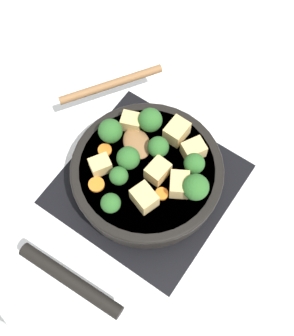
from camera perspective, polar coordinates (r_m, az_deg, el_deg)
name	(u,v)px	position (r m, az deg, el deg)	size (l,w,h in m)	color
ground_plane	(147,184)	(0.91, 0.00, -2.01)	(2.40, 2.40, 0.00)	white
front_burner_grate	(147,182)	(0.90, 0.00, -1.71)	(0.31, 0.31, 0.03)	black
skillet_pan	(146,174)	(0.86, -0.14, -0.80)	(0.39, 0.28, 0.05)	black
wooden_spoon	(123,110)	(0.89, -3.00, 7.02)	(0.21, 0.22, 0.02)	olive
tofu_cube_center_large	(177,131)	(0.86, 3.64, 4.48)	(0.04, 0.03, 0.03)	#DBB770
tofu_cube_near_handle	(144,198)	(0.80, -0.34, -3.65)	(0.04, 0.03, 0.03)	#DBB770
tofu_cube_east_chunk	(100,165)	(0.83, -5.71, 0.34)	(0.04, 0.03, 0.03)	#DBB770
tofu_cube_west_chunk	(131,122)	(0.87, -1.91, 5.65)	(0.04, 0.03, 0.03)	#DBB770
tofu_cube_back_piece	(178,186)	(0.81, 3.80, -2.25)	(0.04, 0.03, 0.03)	#DBB770
tofu_cube_front_piece	(194,150)	(0.85, 5.69, 2.23)	(0.04, 0.03, 0.03)	#DBB770
tofu_cube_mid_small	(157,171)	(0.82, 1.28, -0.43)	(0.04, 0.03, 0.03)	#DBB770
broccoli_floret_near_spoon	(111,203)	(0.79, -4.45, -4.30)	(0.03, 0.03, 0.04)	#709956
broccoli_floret_center_top	(150,120)	(0.86, 0.39, 5.86)	(0.04, 0.04, 0.05)	#709956
broccoli_floret_east_rim	(159,148)	(0.83, 1.50, 2.48)	(0.04, 0.04, 0.05)	#709956
broccoli_floret_west_rim	(128,158)	(0.82, -2.30, 1.20)	(0.04, 0.04, 0.05)	#709956
broccoli_floret_north_edge	(110,131)	(0.85, -4.49, 4.51)	(0.04, 0.04, 0.05)	#709956
broccoli_floret_south_cluster	(196,187)	(0.80, 5.95, -2.34)	(0.05, 0.05, 0.05)	#709956
broccoli_floret_mid_floret	(194,164)	(0.82, 5.79, 0.53)	(0.04, 0.04, 0.04)	#709956
broccoli_floret_small_inner	(119,176)	(0.81, -3.46, -0.99)	(0.03, 0.03, 0.04)	#709956
carrot_slice_orange_thin	(96,184)	(0.83, -6.18, -2.01)	(0.03, 0.03, 0.01)	orange
carrot_slice_near_center	(162,194)	(0.82, 1.79, -3.16)	(0.02, 0.02, 0.01)	orange
carrot_slice_edge_slice	(105,150)	(0.86, -5.17, 2.18)	(0.03, 0.03, 0.01)	orange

